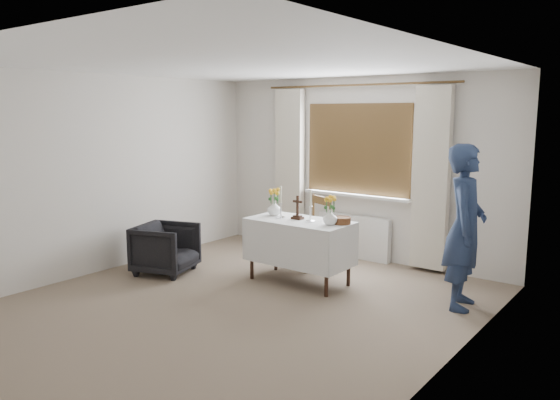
{
  "coord_description": "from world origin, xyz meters",
  "views": [
    {
      "loc": [
        3.71,
        -4.13,
        2.03
      ],
      "look_at": [
        -0.08,
        0.83,
        1.02
      ],
      "focal_mm": 35.0,
      "sensor_mm": 36.0,
      "label": 1
    }
  ],
  "objects_px": {
    "person": "(465,227)",
    "wooden_cross": "(298,207)",
    "altar_table": "(299,251)",
    "wooden_chair": "(310,233)",
    "flower_vase_left": "(274,208)",
    "flower_vase_right": "(330,217)",
    "armchair": "(166,249)"
  },
  "relations": [
    {
      "from": "person",
      "to": "wooden_cross",
      "type": "distance_m",
      "value": 1.91
    },
    {
      "from": "altar_table",
      "to": "person",
      "type": "distance_m",
      "value": 1.93
    },
    {
      "from": "wooden_chair",
      "to": "person",
      "type": "height_order",
      "value": "person"
    },
    {
      "from": "flower_vase_left",
      "to": "person",
      "type": "bearing_deg",
      "value": 7.66
    },
    {
      "from": "altar_table",
      "to": "flower_vase_left",
      "type": "relative_size",
      "value": 6.9
    },
    {
      "from": "person",
      "to": "wooden_cross",
      "type": "bearing_deg",
      "value": 87.44
    },
    {
      "from": "wooden_cross",
      "to": "flower_vase_right",
      "type": "bearing_deg",
      "value": -6.01
    },
    {
      "from": "flower_vase_right",
      "to": "wooden_cross",
      "type": "bearing_deg",
      "value": 174.95
    },
    {
      "from": "wooden_cross",
      "to": "person",
      "type": "bearing_deg",
      "value": 8.83
    },
    {
      "from": "wooden_cross",
      "to": "flower_vase_right",
      "type": "relative_size",
      "value": 1.64
    },
    {
      "from": "wooden_chair",
      "to": "armchair",
      "type": "distance_m",
      "value": 1.86
    },
    {
      "from": "altar_table",
      "to": "person",
      "type": "relative_size",
      "value": 0.72
    },
    {
      "from": "person",
      "to": "flower_vase_right",
      "type": "xyz_separation_m",
      "value": [
        -1.4,
        -0.37,
        -0.01
      ]
    },
    {
      "from": "person",
      "to": "flower_vase_right",
      "type": "height_order",
      "value": "person"
    },
    {
      "from": "wooden_chair",
      "to": "flower_vase_left",
      "type": "xyz_separation_m",
      "value": [
        -0.17,
        -0.54,
        0.38
      ]
    },
    {
      "from": "flower_vase_right",
      "to": "armchair",
      "type": "bearing_deg",
      "value": -160.79
    },
    {
      "from": "altar_table",
      "to": "armchair",
      "type": "bearing_deg",
      "value": -155.68
    },
    {
      "from": "altar_table",
      "to": "armchair",
      "type": "height_order",
      "value": "altar_table"
    },
    {
      "from": "wooden_chair",
      "to": "flower_vase_left",
      "type": "bearing_deg",
      "value": -86.27
    },
    {
      "from": "altar_table",
      "to": "wooden_chair",
      "type": "bearing_deg",
      "value": 113.06
    },
    {
      "from": "person",
      "to": "wooden_cross",
      "type": "height_order",
      "value": "person"
    },
    {
      "from": "wooden_cross",
      "to": "altar_table",
      "type": "bearing_deg",
      "value": -32.81
    },
    {
      "from": "armchair",
      "to": "person",
      "type": "xyz_separation_m",
      "value": [
        3.4,
        1.07,
        0.54
      ]
    },
    {
      "from": "wooden_chair",
      "to": "person",
      "type": "relative_size",
      "value": 0.55
    },
    {
      "from": "wooden_chair",
      "to": "flower_vase_right",
      "type": "distance_m",
      "value": 0.99
    },
    {
      "from": "flower_vase_right",
      "to": "person",
      "type": "bearing_deg",
      "value": 14.7
    },
    {
      "from": "flower_vase_left",
      "to": "flower_vase_right",
      "type": "distance_m",
      "value": 0.85
    },
    {
      "from": "wooden_chair",
      "to": "flower_vase_right",
      "type": "bearing_deg",
      "value": -20.44
    },
    {
      "from": "flower_vase_right",
      "to": "wooden_chair",
      "type": "bearing_deg",
      "value": 138.66
    },
    {
      "from": "armchair",
      "to": "flower_vase_right",
      "type": "bearing_deg",
      "value": -89.7
    },
    {
      "from": "armchair",
      "to": "flower_vase_left",
      "type": "distance_m",
      "value": 1.48
    },
    {
      "from": "armchair",
      "to": "person",
      "type": "height_order",
      "value": "person"
    }
  ]
}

